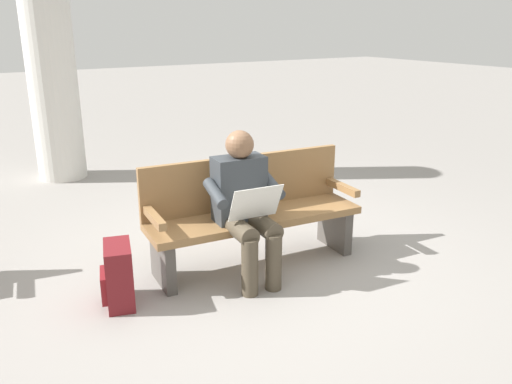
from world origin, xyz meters
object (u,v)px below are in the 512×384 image
object	(u,v)px
bench_near	(252,211)
support_pillar	(46,24)
person_seated	(245,203)
backpack	(118,275)

from	to	relation	value
bench_near	support_pillar	distance (m)	3.88
bench_near	person_seated	bearing A→B (deg)	54.24
backpack	support_pillar	bearing A→B (deg)	-96.32
support_pillar	backpack	bearing A→B (deg)	83.68
bench_near	support_pillar	size ratio (longest dim) A/B	0.48
bench_near	support_pillar	world-z (taller)	support_pillar
person_seated	backpack	size ratio (longest dim) A/B	2.56
support_pillar	bench_near	bearing A→B (deg)	102.69
bench_near	person_seated	world-z (taller)	person_seated
person_seated	backpack	bearing A→B (deg)	-0.76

